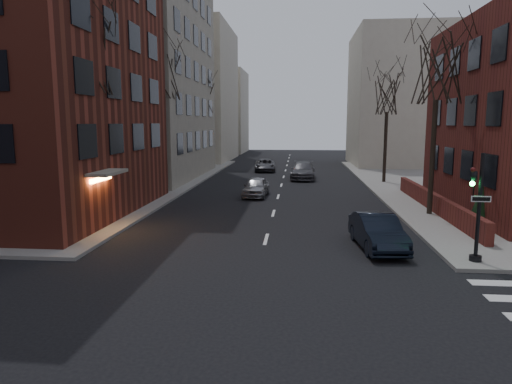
% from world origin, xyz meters
% --- Properties ---
extents(building_left_tan, '(18.00, 18.00, 28.00)m').
position_xyz_m(building_left_tan, '(-17.00, 34.00, 14.00)').
color(building_left_tan, '#9C9481').
rests_on(building_left_tan, ground).
extents(low_wall_right, '(0.35, 16.00, 1.00)m').
position_xyz_m(low_wall_right, '(9.30, 19.00, 0.65)').
color(low_wall_right, '#592019').
rests_on(low_wall_right, sidewalk_far_right).
extents(building_distant_la, '(14.00, 16.00, 18.00)m').
position_xyz_m(building_distant_la, '(-15.00, 55.00, 9.00)').
color(building_distant_la, beige).
rests_on(building_distant_la, ground).
extents(building_distant_ra, '(14.00, 14.00, 16.00)m').
position_xyz_m(building_distant_ra, '(15.00, 50.00, 8.00)').
color(building_distant_ra, beige).
rests_on(building_distant_ra, ground).
extents(building_distant_lb, '(10.00, 12.00, 14.00)m').
position_xyz_m(building_distant_lb, '(-13.00, 72.00, 7.00)').
color(building_distant_lb, beige).
rests_on(building_distant_lb, ground).
extents(traffic_signal, '(0.76, 0.44, 4.00)m').
position_xyz_m(traffic_signal, '(7.94, 8.99, 1.91)').
color(traffic_signal, black).
rests_on(traffic_signal, sidewalk_far_right).
extents(tree_left_a, '(4.18, 4.18, 10.26)m').
position_xyz_m(tree_left_a, '(-8.80, 14.00, 8.47)').
color(tree_left_a, '#2D231C').
rests_on(tree_left_a, sidewalk_far_left).
extents(tree_left_b, '(4.40, 4.40, 10.80)m').
position_xyz_m(tree_left_b, '(-8.80, 26.00, 8.91)').
color(tree_left_b, '#2D231C').
rests_on(tree_left_b, sidewalk_far_left).
extents(tree_left_c, '(3.96, 3.96, 9.72)m').
position_xyz_m(tree_left_c, '(-8.80, 40.00, 8.03)').
color(tree_left_c, '#2D231C').
rests_on(tree_left_c, sidewalk_far_left).
extents(tree_right_a, '(3.96, 3.96, 9.72)m').
position_xyz_m(tree_right_a, '(8.80, 18.00, 8.03)').
color(tree_right_a, '#2D231C').
rests_on(tree_right_a, sidewalk_far_right).
extents(tree_right_b, '(3.74, 3.74, 9.18)m').
position_xyz_m(tree_right_b, '(8.80, 32.00, 7.59)').
color(tree_right_b, '#2D231C').
rests_on(tree_right_b, sidewalk_far_right).
extents(streetlamp_near, '(0.36, 0.36, 6.28)m').
position_xyz_m(streetlamp_near, '(-8.20, 22.00, 4.24)').
color(streetlamp_near, black).
rests_on(streetlamp_near, sidewalk_far_left).
extents(streetlamp_far, '(0.36, 0.36, 6.28)m').
position_xyz_m(streetlamp_far, '(-8.20, 42.00, 4.24)').
color(streetlamp_far, black).
rests_on(streetlamp_far, sidewalk_far_left).
extents(parked_sedan, '(2.00, 4.54, 1.45)m').
position_xyz_m(parked_sedan, '(4.73, 10.90, 0.73)').
color(parked_sedan, black).
rests_on(parked_sedan, ground).
extents(car_lane_silver, '(1.83, 4.09, 1.37)m').
position_xyz_m(car_lane_silver, '(-1.58, 23.99, 0.68)').
color(car_lane_silver, gray).
rests_on(car_lane_silver, ground).
extents(car_lane_gray, '(2.39, 5.46, 1.56)m').
position_xyz_m(car_lane_gray, '(1.84, 34.39, 0.78)').
color(car_lane_gray, '#46464B').
rests_on(car_lane_gray, ground).
extents(car_lane_far, '(2.52, 4.87, 1.31)m').
position_xyz_m(car_lane_far, '(-2.20, 40.92, 0.66)').
color(car_lane_far, '#45454B').
rests_on(car_lane_far, ground).
extents(evergreen_shrub, '(1.67, 1.67, 2.19)m').
position_xyz_m(evergreen_shrub, '(10.50, 15.15, 1.25)').
color(evergreen_shrub, black).
rests_on(evergreen_shrub, sidewalk_far_right).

